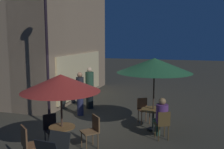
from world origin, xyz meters
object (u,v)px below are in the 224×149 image
object	(u,v)px
patron_standing_1	(80,93)
cafe_chair_0	(143,108)
cafe_chair_3	(93,128)
patio_umbrella_1	(61,83)
patio_umbrella_0	(154,66)
street_lamp_near_corner	(46,36)
patron_seated_0	(161,116)
cafe_chair_4	(51,126)
cafe_table_1	(62,135)
cafe_chair_1	(163,122)
patron_standing_2	(90,88)
cafe_table_0	(153,114)
cafe_chair_2	(28,142)

from	to	relation	value
patron_standing_1	cafe_chair_0	bearing A→B (deg)	-101.15
cafe_chair_0	cafe_chair_3	distance (m)	2.73
cafe_chair_0	patron_standing_1	bearing A→B (deg)	-127.44
patio_umbrella_1	patio_umbrella_0	bearing A→B (deg)	-39.86
street_lamp_near_corner	cafe_chair_0	distance (m)	4.25
street_lamp_near_corner	cafe_chair_3	size ratio (longest dim) A/B	5.08
patron_seated_0	patron_standing_1	world-z (taller)	patron_standing_1
cafe_chair_4	patron_seated_0	distance (m)	3.32
cafe_table_1	cafe_chair_0	distance (m)	3.55
patio_umbrella_1	cafe_chair_1	distance (m)	3.30
patio_umbrella_0	cafe_chair_4	size ratio (longest dim) A/B	2.77
cafe_table_1	patron_standing_2	distance (m)	4.52
street_lamp_near_corner	patron_standing_2	size ratio (longest dim) A/B	2.55
cafe_chair_3	cafe_chair_4	bearing A→B (deg)	-39.53
cafe_table_1	patio_umbrella_1	distance (m)	1.38
cafe_chair_1	patron_standing_1	xyz separation A→B (m)	(1.62, 3.41, 0.34)
cafe_chair_0	patron_standing_1	size ratio (longest dim) A/B	0.52
cafe_chair_4	cafe_chair_0	bearing A→B (deg)	88.43
patio_umbrella_0	patron_standing_2	world-z (taller)	patio_umbrella_0
patio_umbrella_1	patron_standing_2	world-z (taller)	patio_umbrella_1
cafe_chair_0	cafe_chair_1	distance (m)	1.67
street_lamp_near_corner	patio_umbrella_0	size ratio (longest dim) A/B	1.89
cafe_table_1	cafe_chair_0	world-z (taller)	cafe_chair_0
cafe_chair_3	patron_standing_1	size ratio (longest dim) A/B	0.52
cafe_table_0	cafe_chair_1	distance (m)	0.85
street_lamp_near_corner	cafe_chair_3	world-z (taller)	street_lamp_near_corner
cafe_chair_0	cafe_chair_4	world-z (taller)	cafe_chair_0
street_lamp_near_corner	cafe_table_1	world-z (taller)	street_lamp_near_corner
cafe_table_1	cafe_chair_2	xyz separation A→B (m)	(-0.69, 0.56, 0.02)
street_lamp_near_corner	cafe_chair_3	xyz separation A→B (m)	(-1.22, -2.09, -2.60)
cafe_chair_0	patron_standing_1	xyz separation A→B (m)	(0.17, 2.56, 0.34)
cafe_table_0	cafe_chair_2	xyz separation A→B (m)	(-3.17, 2.63, 0.00)
cafe_chair_2	patron_seated_0	xyz separation A→B (m)	(2.52, -2.96, 0.17)
patron_standing_1	cafe_table_1	bearing A→B (deg)	-171.39
patio_umbrella_0	patron_seated_0	world-z (taller)	patio_umbrella_0
patio_umbrella_1	patron_standing_1	size ratio (longest dim) A/B	1.23
street_lamp_near_corner	patron_standing_1	distance (m)	2.76
patron_seated_0	patron_standing_1	size ratio (longest dim) A/B	0.74
patio_umbrella_1	cafe_chair_1	xyz separation A→B (m)	(1.72, -2.46, -1.37)
cafe_table_0	patron_standing_1	distance (m)	3.16
cafe_table_0	cafe_chair_2	size ratio (longest dim) A/B	0.84
cafe_table_1	cafe_chair_4	distance (m)	0.80
patio_umbrella_1	cafe_table_0	bearing A→B (deg)	-39.86
cafe_chair_3	cafe_table_0	bearing A→B (deg)	-173.38
patio_umbrella_1	cafe_chair_0	distance (m)	3.81
cafe_chair_2	patron_standing_1	distance (m)	4.06
patio_umbrella_0	patron_seated_0	xyz separation A→B (m)	(-0.64, -0.33, -1.46)
cafe_table_0	patron_seated_0	size ratio (longest dim) A/B	0.62
cafe_table_0	cafe_chair_1	world-z (taller)	cafe_chair_1
cafe_chair_3	patron_seated_0	bearing A→B (deg)	168.85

